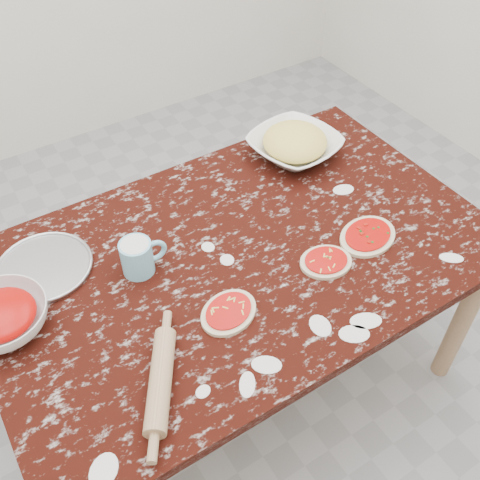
% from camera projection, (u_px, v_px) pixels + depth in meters
% --- Properties ---
extents(ground, '(4.00, 4.00, 0.00)m').
position_uv_depth(ground, '(240.00, 376.00, 2.30)').
color(ground, gray).
extents(worktable, '(1.60, 1.00, 0.75)m').
position_uv_depth(worktable, '(240.00, 268.00, 1.82)').
color(worktable, black).
rests_on(worktable, ground).
extents(pizza_tray, '(0.34, 0.34, 0.01)m').
position_uv_depth(pizza_tray, '(44.00, 267.00, 1.71)').
color(pizza_tray, '#B2B2B7').
rests_on(pizza_tray, worktable).
extents(sauce_bowl, '(0.31, 0.31, 0.08)m').
position_uv_depth(sauce_bowl, '(3.00, 318.00, 1.53)').
color(sauce_bowl, white).
rests_on(sauce_bowl, worktable).
extents(cheese_bowl, '(0.38, 0.38, 0.08)m').
position_uv_depth(cheese_bowl, '(294.00, 147.00, 2.09)').
color(cheese_bowl, white).
rests_on(cheese_bowl, worktable).
extents(flour_mug, '(0.15, 0.10, 0.11)m').
position_uv_depth(flour_mug, '(138.00, 256.00, 1.67)').
color(flour_mug, '#7BC6E2').
rests_on(flour_mug, worktable).
extents(pizza_left, '(0.21, 0.19, 0.02)m').
position_uv_depth(pizza_left, '(229.00, 312.00, 1.59)').
color(pizza_left, beige).
rests_on(pizza_left, worktable).
extents(pizza_mid, '(0.19, 0.17, 0.02)m').
position_uv_depth(pizza_mid, '(326.00, 262.00, 1.72)').
color(pizza_mid, beige).
rests_on(pizza_mid, worktable).
extents(pizza_right, '(0.24, 0.20, 0.02)m').
position_uv_depth(pizza_right, '(368.00, 236.00, 1.80)').
color(pizza_right, beige).
rests_on(pizza_right, worktable).
extents(rolling_pin, '(0.20, 0.28, 0.06)m').
position_uv_depth(rolling_pin, '(161.00, 380.00, 1.41)').
color(rolling_pin, tan).
rests_on(rolling_pin, worktable).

